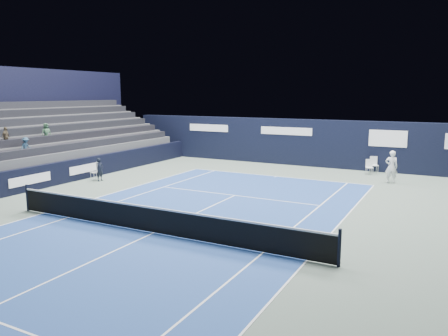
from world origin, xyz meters
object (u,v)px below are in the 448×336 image
at_px(folding_chair_back_b, 374,163).
at_px(tennis_net, 153,219).
at_px(folding_chair_back_a, 369,166).
at_px(tennis_player, 391,167).
at_px(line_judge_chair, 96,170).

xyz_separation_m(folding_chair_back_b, tennis_net, (-4.83, -15.87, -0.06)).
bearing_deg(folding_chair_back_a, folding_chair_back_b, 57.16).
distance_m(tennis_net, tennis_player, 14.43).
bearing_deg(line_judge_chair, folding_chair_back_b, 54.08).
bearing_deg(folding_chair_back_a, tennis_net, -128.77).
bearing_deg(tennis_net, folding_chair_back_a, 72.80).
bearing_deg(tennis_net, tennis_player, 64.70).
bearing_deg(folding_chair_back_b, tennis_player, -88.79).
xyz_separation_m(line_judge_chair, tennis_player, (14.69, 6.85, 0.32)).
relative_size(folding_chair_back_a, tennis_net, 0.07).
relative_size(folding_chair_back_b, tennis_net, 0.08).
xyz_separation_m(line_judge_chair, tennis_net, (8.53, -6.19, -0.05)).
bearing_deg(tennis_player, folding_chair_back_b, 115.25).
distance_m(folding_chair_back_b, line_judge_chair, 16.50).
height_order(folding_chair_back_a, line_judge_chair, line_judge_chair).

